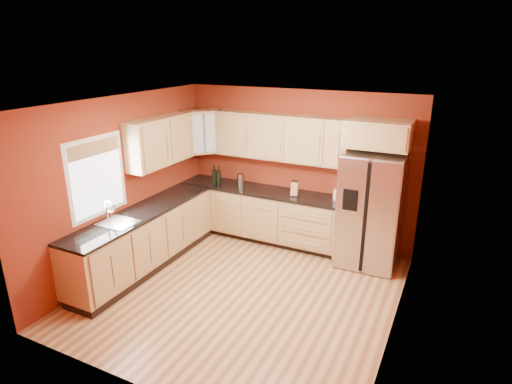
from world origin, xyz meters
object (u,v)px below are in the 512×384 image
refrigerator (371,210)px  wine_bottle_a (214,174)px  canister_left (215,177)px  soap_dispenser (335,194)px  knife_block (295,189)px

refrigerator → wine_bottle_a: 2.78m
refrigerator → wine_bottle_a: bearing=179.8°
canister_left → wine_bottle_a: wine_bottle_a is taller
canister_left → soap_dispenser: size_ratio=0.86×
wine_bottle_a → soap_dispenser: wine_bottle_a is taller
refrigerator → wine_bottle_a: (-2.78, 0.01, 0.20)m
wine_bottle_a → soap_dispenser: 2.19m
refrigerator → knife_block: 1.26m
refrigerator → soap_dispenser: bearing=169.9°
canister_left → knife_block: bearing=-2.0°
wine_bottle_a → knife_block: 1.53m
refrigerator → soap_dispenser: size_ratio=8.95×
refrigerator → soap_dispenser: (-0.59, 0.10, 0.13)m
canister_left → soap_dispenser: bearing=0.4°
knife_block → refrigerator: bearing=-8.4°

